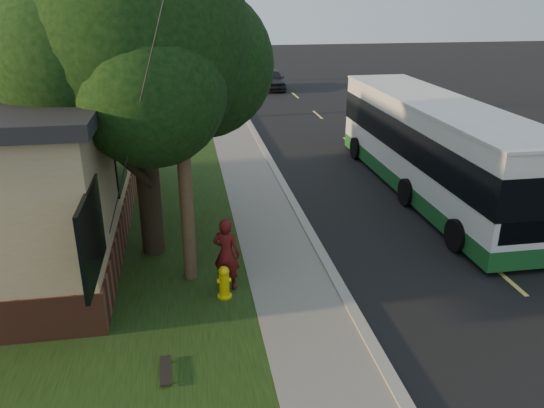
{
  "coord_description": "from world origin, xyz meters",
  "views": [
    {
      "loc": [
        -3.23,
        -10.03,
        6.24
      ],
      "look_at": [
        -1.27,
        1.68,
        1.5
      ],
      "focal_mm": 35.0,
      "sensor_mm": 36.0,
      "label": 1
    }
  ],
  "objects_px": {
    "distant_car": "(271,79)",
    "fire_hydrant": "(224,282)",
    "leafy_tree": "(137,44)",
    "transit_bus": "(434,145)",
    "bare_tree_near": "(177,79)",
    "traffic_signal": "(227,34)",
    "skateboard_main": "(166,371)",
    "utility_pole": "(178,79)",
    "bare_tree_far": "(184,56)",
    "skateboarder": "(227,254)"
  },
  "relations": [
    {
      "from": "leafy_tree",
      "to": "transit_bus",
      "type": "relative_size",
      "value": 0.68
    },
    {
      "from": "skateboarder",
      "to": "distant_car",
      "type": "xyz_separation_m",
      "value": [
        5.36,
        26.24,
        -0.22
      ]
    },
    {
      "from": "fire_hydrant",
      "to": "skateboard_main",
      "type": "relative_size",
      "value": 0.93
    },
    {
      "from": "distant_car",
      "to": "fire_hydrant",
      "type": "bearing_deg",
      "value": -99.61
    },
    {
      "from": "distant_car",
      "to": "bare_tree_near",
      "type": "bearing_deg",
      "value": -124.4
    },
    {
      "from": "skateboard_main",
      "to": "distant_car",
      "type": "relative_size",
      "value": 0.2
    },
    {
      "from": "utility_pole",
      "to": "bare_tree_far",
      "type": "height_order",
      "value": "utility_pole"
    },
    {
      "from": "distant_car",
      "to": "transit_bus",
      "type": "bearing_deg",
      "value": -83.08
    },
    {
      "from": "distant_car",
      "to": "traffic_signal",
      "type": "bearing_deg",
      "value": 109.73
    },
    {
      "from": "utility_pole",
      "to": "bare_tree_near",
      "type": "distance_m",
      "value": 17.19
    },
    {
      "from": "bare_tree_far",
      "to": "skateboarder",
      "type": "bearing_deg",
      "value": -89.03
    },
    {
      "from": "skateboarder",
      "to": "skateboard_main",
      "type": "height_order",
      "value": "skateboarder"
    },
    {
      "from": "bare_tree_near",
      "to": "skateboard_main",
      "type": "distance_m",
      "value": 20.44
    },
    {
      "from": "transit_bus",
      "to": "skateboard_main",
      "type": "relative_size",
      "value": 14.27
    },
    {
      "from": "bare_tree_far",
      "to": "distant_car",
      "type": "distance_m",
      "value": 6.88
    },
    {
      "from": "skateboarder",
      "to": "fire_hydrant",
      "type": "bearing_deg",
      "value": 101.21
    },
    {
      "from": "traffic_signal",
      "to": "skateboard_main",
      "type": "relative_size",
      "value": 6.88
    },
    {
      "from": "utility_pole",
      "to": "distant_car",
      "type": "distance_m",
      "value": 26.67
    },
    {
      "from": "leafy_tree",
      "to": "bare_tree_near",
      "type": "xyz_separation_m",
      "value": [
        0.67,
        15.35,
        -3.02
      ]
    },
    {
      "from": "transit_bus",
      "to": "skateboarder",
      "type": "height_order",
      "value": "transit_bus"
    },
    {
      "from": "fire_hydrant",
      "to": "bare_tree_far",
      "type": "height_order",
      "value": "bare_tree_far"
    },
    {
      "from": "bare_tree_near",
      "to": "transit_bus",
      "type": "xyz_separation_m",
      "value": [
        8.19,
        -12.47,
        -0.5
      ]
    },
    {
      "from": "traffic_signal",
      "to": "transit_bus",
      "type": "height_order",
      "value": "traffic_signal"
    },
    {
      "from": "leafy_tree",
      "to": "transit_bus",
      "type": "xyz_separation_m",
      "value": [
        8.86,
        2.88,
        -3.52
      ]
    },
    {
      "from": "traffic_signal",
      "to": "utility_pole",
      "type": "bearing_deg",
      "value": -96.58
    },
    {
      "from": "fire_hydrant",
      "to": "skateboard_main",
      "type": "bearing_deg",
      "value": -117.51
    },
    {
      "from": "transit_bus",
      "to": "skateboard_main",
      "type": "xyz_separation_m",
      "value": [
        -8.51,
        -7.87,
        -1.52
      ]
    },
    {
      "from": "fire_hydrant",
      "to": "transit_bus",
      "type": "distance_m",
      "value": 9.23
    },
    {
      "from": "bare_tree_far",
      "to": "transit_bus",
      "type": "bearing_deg",
      "value": -72.56
    },
    {
      "from": "bare_tree_far",
      "to": "leafy_tree",
      "type": "bearing_deg",
      "value": -92.45
    },
    {
      "from": "traffic_signal",
      "to": "distant_car",
      "type": "xyz_separation_m",
      "value": [
        2.36,
        -7.36,
        -2.48
      ]
    },
    {
      "from": "leafy_tree",
      "to": "traffic_signal",
      "type": "bearing_deg",
      "value": 81.53
    },
    {
      "from": "bare_tree_near",
      "to": "traffic_signal",
      "type": "height_order",
      "value": "traffic_signal"
    },
    {
      "from": "bare_tree_near",
      "to": "fire_hydrant",
      "type": "bearing_deg",
      "value": -87.14
    },
    {
      "from": "leafy_tree",
      "to": "distant_car",
      "type": "height_order",
      "value": "leafy_tree"
    },
    {
      "from": "transit_bus",
      "to": "distant_car",
      "type": "relative_size",
      "value": 2.83
    },
    {
      "from": "bare_tree_far",
      "to": "skateboard_main",
      "type": "xyz_separation_m",
      "value": [
        -0.82,
        -32.34,
        -1.88
      ]
    },
    {
      "from": "skateboard_main",
      "to": "bare_tree_far",
      "type": "bearing_deg",
      "value": 88.55
    },
    {
      "from": "skateboarder",
      "to": "leafy_tree",
      "type": "bearing_deg",
      "value": -27.96
    },
    {
      "from": "leafy_tree",
      "to": "transit_bus",
      "type": "bearing_deg",
      "value": 17.99
    },
    {
      "from": "bare_tree_near",
      "to": "skateboard_main",
      "type": "relative_size",
      "value": 5.38
    },
    {
      "from": "leafy_tree",
      "to": "skateboarder",
      "type": "xyz_separation_m",
      "value": [
        1.67,
        -2.26,
        -4.26
      ]
    },
    {
      "from": "utility_pole",
      "to": "leafy_tree",
      "type": "xyz_separation_m",
      "value": [
        -0.87,
        1.66,
        0.54
      ]
    },
    {
      "from": "bare_tree_far",
      "to": "fire_hydrant",
      "type": "bearing_deg",
      "value": -89.24
    },
    {
      "from": "fire_hydrant",
      "to": "utility_pole",
      "type": "relative_size",
      "value": 0.08
    },
    {
      "from": "skateboarder",
      "to": "utility_pole",
      "type": "bearing_deg",
      "value": -11.24
    },
    {
      "from": "skateboard_main",
      "to": "leafy_tree",
      "type": "bearing_deg",
      "value": 94.02
    },
    {
      "from": "fire_hydrant",
      "to": "transit_bus",
      "type": "bearing_deg",
      "value": 37.17
    },
    {
      "from": "traffic_signal",
      "to": "transit_bus",
      "type": "relative_size",
      "value": 0.48
    },
    {
      "from": "bare_tree_near",
      "to": "skateboarder",
      "type": "distance_m",
      "value": 17.68
    }
  ]
}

